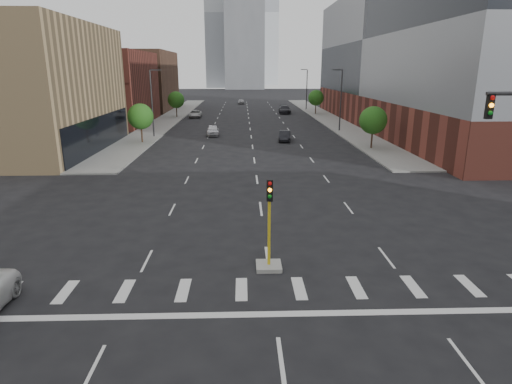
{
  "coord_description": "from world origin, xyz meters",
  "views": [
    {
      "loc": [
        -1.19,
        -9.56,
        9.14
      ],
      "look_at": [
        -0.47,
        13.44,
        2.5
      ],
      "focal_mm": 30.0,
      "sensor_mm": 36.0,
      "label": 1
    }
  ],
  "objects_px": {
    "car_mid_right": "(285,136)",
    "car_near_left": "(213,130)",
    "car_deep_right": "(285,110)",
    "car_distant": "(241,101)",
    "car_far_left": "(195,114)",
    "median_traffic_signal": "(269,249)"
  },
  "relations": [
    {
      "from": "car_mid_right",
      "to": "median_traffic_signal",
      "type": "bearing_deg",
      "value": -88.97
    },
    {
      "from": "car_mid_right",
      "to": "car_deep_right",
      "type": "xyz_separation_m",
      "value": [
        3.44,
        36.11,
        0.16
      ]
    },
    {
      "from": "car_mid_right",
      "to": "car_near_left",
      "type": "bearing_deg",
      "value": 159.32
    },
    {
      "from": "car_deep_right",
      "to": "car_distant",
      "type": "distance_m",
      "value": 27.49
    },
    {
      "from": "car_distant",
      "to": "car_deep_right",
      "type": "bearing_deg",
      "value": -73.81
    },
    {
      "from": "car_far_left",
      "to": "median_traffic_signal",
      "type": "bearing_deg",
      "value": -82.73
    },
    {
      "from": "car_near_left",
      "to": "car_mid_right",
      "type": "xyz_separation_m",
      "value": [
        9.78,
        -5.27,
        -0.07
      ]
    },
    {
      "from": "car_far_left",
      "to": "car_distant",
      "type": "xyz_separation_m",
      "value": [
        8.89,
        33.18,
        -0.03
      ]
    },
    {
      "from": "median_traffic_signal",
      "to": "car_far_left",
      "type": "relative_size",
      "value": 0.87
    },
    {
      "from": "car_near_left",
      "to": "car_deep_right",
      "type": "bearing_deg",
      "value": 63.94
    },
    {
      "from": "car_far_left",
      "to": "car_distant",
      "type": "relative_size",
      "value": 1.28
    },
    {
      "from": "car_far_left",
      "to": "car_mid_right",
      "type": "bearing_deg",
      "value": -64.6
    },
    {
      "from": "car_far_left",
      "to": "car_deep_right",
      "type": "distance_m",
      "value": 19.58
    },
    {
      "from": "car_near_left",
      "to": "car_distant",
      "type": "height_order",
      "value": "car_near_left"
    },
    {
      "from": "car_distant",
      "to": "car_far_left",
      "type": "bearing_deg",
      "value": -108.53
    },
    {
      "from": "car_deep_right",
      "to": "median_traffic_signal",
      "type": "bearing_deg",
      "value": -94.98
    },
    {
      "from": "car_near_left",
      "to": "car_far_left",
      "type": "xyz_separation_m",
      "value": [
        -4.95,
        23.53,
        -0.04
      ]
    },
    {
      "from": "car_near_left",
      "to": "car_mid_right",
      "type": "relative_size",
      "value": 1.07
    },
    {
      "from": "car_near_left",
      "to": "car_far_left",
      "type": "height_order",
      "value": "car_near_left"
    },
    {
      "from": "car_near_left",
      "to": "car_far_left",
      "type": "relative_size",
      "value": 0.87
    },
    {
      "from": "car_mid_right",
      "to": "car_deep_right",
      "type": "bearing_deg",
      "value": 92.23
    },
    {
      "from": "car_mid_right",
      "to": "car_distant",
      "type": "relative_size",
      "value": 1.04
    }
  ]
}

